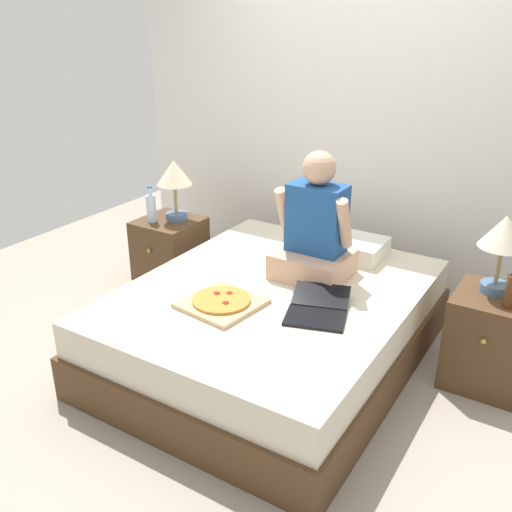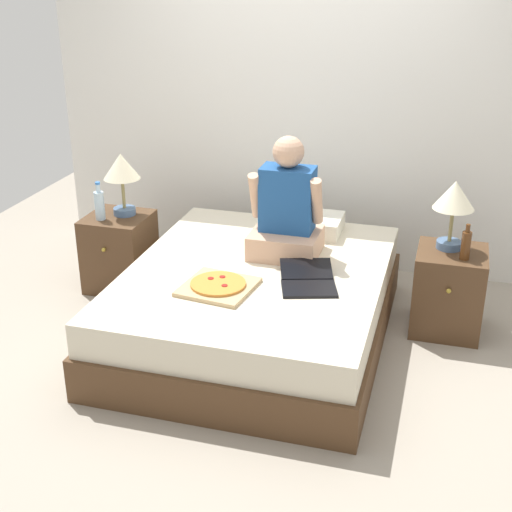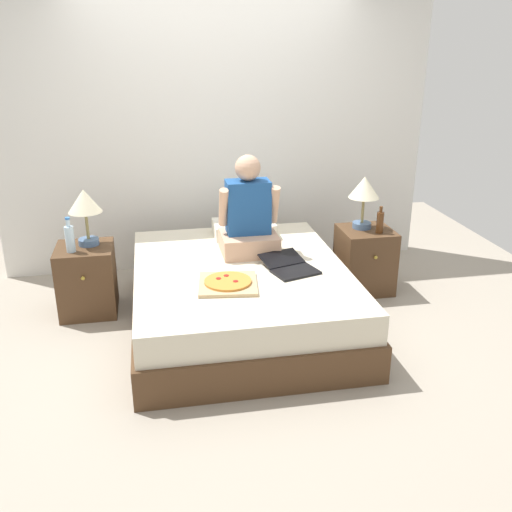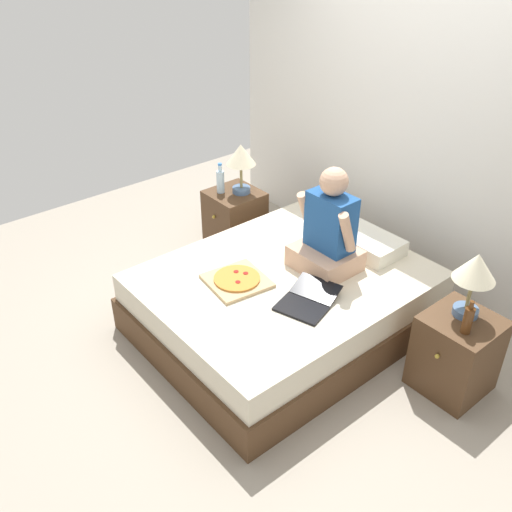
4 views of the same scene
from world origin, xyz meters
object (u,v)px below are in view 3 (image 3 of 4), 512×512
Objects in this scene: lamp_on_right_nightstand at (364,191)px; person_seated at (248,218)px; lamp_on_left_nightstand at (85,205)px; nightstand_right at (365,260)px; bed at (240,296)px; beer_bottle at (380,222)px; laptop at (291,267)px; water_bottle at (70,238)px; nightstand_left at (87,280)px; pizza_box at (228,283)px.

person_seated reaches higher than lamp_on_right_nightstand.
lamp_on_right_nightstand is at bearing 0.00° from lamp_on_left_nightstand.
person_seated is (-1.06, -0.15, 0.49)m from nightstand_right.
beer_bottle is at bearing 15.69° from bed.
nightstand_right is 0.71× the size of person_seated.
lamp_on_left_nightstand is 0.92× the size of laptop.
beer_bottle is (2.50, -0.01, -0.02)m from water_bottle.
person_seated is at bearing -8.89° from lamp_on_left_nightstand.
bed is at bearing -15.99° from water_bottle.
water_bottle is 2.46m from nightstand_right.
water_bottle reaches higher than beer_bottle.
water_bottle is at bearing 179.77° from beer_bottle.
beer_bottle is (0.07, -0.10, 0.37)m from nightstand_right.
lamp_on_left_nightstand is 1.96× the size of beer_bottle.
nightstand_right and laptop have the same top height.
nightstand_right is (2.31, -0.05, -0.60)m from lamp_on_left_nightstand.
beer_bottle is at bearing -3.61° from lamp_on_left_nightstand.
nightstand_left is 0.41m from water_bottle.
lamp_on_right_nightstand reaches higher than bed.
lamp_on_left_nightstand is (0.04, 0.05, 0.60)m from nightstand_left.
person_seated is (-1.13, -0.05, 0.12)m from beer_bottle.
nightstand_left is at bearing -178.76° from lamp_on_right_nightstand.
water_bottle reaches higher than pizza_box.
lamp_on_left_nightstand reaches higher than beer_bottle.
water_bottle is 0.35× the size of person_seated.
nightstand_right reaches higher than bed.
nightstand_right is at bearing 2.12° from water_bottle.
pizza_box is at bearing -112.09° from person_seated.
person_seated reaches higher than nightstand_right.
bed is 3.59× the size of nightstand_right.
lamp_on_right_nightstand is at bearing 32.85° from pizza_box.
nightstand_right is at bearing 20.95° from bed.
water_bottle is at bearing -176.66° from lamp_on_right_nightstand.
water_bottle is 1.69m from laptop.
pizza_box is (1.11, -0.69, -0.17)m from water_bottle.
pizza_box is at bearing -36.94° from nightstand_left.
water_bottle is at bearing 164.01° from bed.
nightstand_right is (1.17, 0.45, 0.04)m from bed.
laptop is 0.54m from pizza_box.
beer_bottle is (1.24, 0.35, 0.42)m from bed.
person_seated is (1.29, -0.15, 0.49)m from nightstand_left.
beer_bottle is 0.51× the size of pizza_box.
nightstand_left reaches higher than bed.
lamp_on_left_nightstand reaches higher than nightstand_left.
person_seated is 0.73m from pizza_box.
bed is at bearing -23.78° from lamp_on_left_nightstand.
nightstand_right is 1.54m from pizza_box.
lamp_on_left_nightstand is at bearing 51.37° from nightstand_left.
lamp_on_left_nightstand is 2.28m from lamp_on_right_nightstand.
lamp_on_right_nightstand is (2.28, 0.00, 0.00)m from lamp_on_left_nightstand.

